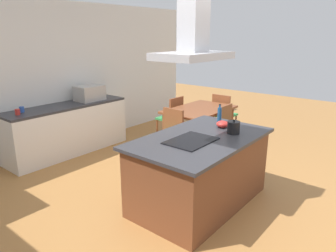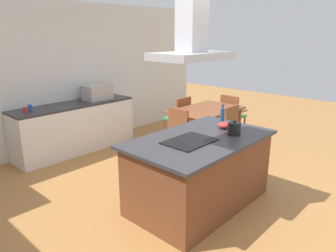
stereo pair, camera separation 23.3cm
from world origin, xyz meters
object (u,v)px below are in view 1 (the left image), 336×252
(chair_at_left_end, at_px, (169,132))
(olive_oil_bottle, at_px, (219,114))
(coffee_mug_blue, at_px, (22,109))
(cooktop, at_px, (191,141))
(chair_facing_island, at_px, (230,127))
(chair_facing_back_wall, at_px, (172,115))
(countertop_microwave, at_px, (89,93))
(mixing_bowl, at_px, (222,124))
(tea_kettle, at_px, (234,127))
(chair_at_right_end, at_px, (223,112))
(range_hood, at_px, (193,36))
(coffee_mug_red, at_px, (18,112))
(dining_table, at_px, (199,113))

(chair_at_left_end, bearing_deg, olive_oil_bottle, -98.70)
(coffee_mug_blue, bearing_deg, cooktop, -79.19)
(chair_facing_island, bearing_deg, chair_facing_back_wall, 90.00)
(countertop_microwave, bearing_deg, cooktop, -104.13)
(mixing_bowl, bearing_deg, tea_kettle, -119.93)
(chair_at_left_end, bearing_deg, chair_facing_back_wall, 36.01)
(chair_at_right_end, bearing_deg, range_hood, -157.27)
(coffee_mug_red, relative_size, dining_table, 0.06)
(cooktop, distance_m, olive_oil_bottle, 0.97)
(coffee_mug_blue, relative_size, chair_facing_back_wall, 0.10)
(chair_facing_island, bearing_deg, dining_table, 90.00)
(mixing_bowl, bearing_deg, range_hood, -179.63)
(olive_oil_bottle, bearing_deg, dining_table, 44.44)
(coffee_mug_blue, height_order, range_hood, range_hood)
(countertop_microwave, xyz_separation_m, coffee_mug_blue, (-1.29, 0.07, -0.09))
(olive_oil_bottle, distance_m, mixing_bowl, 0.28)
(tea_kettle, distance_m, coffee_mug_red, 3.33)
(chair_facing_back_wall, relative_size, chair_at_left_end, 1.00)
(olive_oil_bottle, relative_size, coffee_mug_red, 2.93)
(coffee_mug_blue, bearing_deg, chair_at_left_end, -45.83)
(chair_at_left_end, bearing_deg, dining_table, 0.00)
(cooktop, height_order, chair_facing_back_wall, cooktop)
(chair_facing_island, distance_m, range_hood, 2.64)
(coffee_mug_blue, xyz_separation_m, chair_at_left_end, (1.67, -1.72, -0.44))
(cooktop, relative_size, range_hood, 0.67)
(mixing_bowl, height_order, chair_at_left_end, mixing_bowl)
(range_hood, bearing_deg, countertop_microwave, 75.87)
(tea_kettle, bearing_deg, cooktop, 158.10)
(coffee_mug_blue, bearing_deg, chair_at_right_end, -26.18)
(countertop_microwave, relative_size, chair_at_right_end, 0.56)
(chair_facing_back_wall, bearing_deg, chair_at_right_end, -36.01)
(cooktop, bearing_deg, coffee_mug_blue, 100.81)
(countertop_microwave, distance_m, range_hood, 3.15)
(cooktop, relative_size, olive_oil_bottle, 2.27)
(chair_at_right_end, bearing_deg, dining_table, 180.00)
(chair_facing_island, bearing_deg, olive_oil_bottle, -160.07)
(cooktop, height_order, olive_oil_bottle, olive_oil_bottle)
(chair_at_right_end, bearing_deg, chair_at_left_end, 180.00)
(chair_at_left_end, relative_size, chair_at_right_end, 1.00)
(countertop_microwave, height_order, chair_at_right_end, countertop_microwave)
(coffee_mug_red, height_order, dining_table, coffee_mug_red)
(dining_table, bearing_deg, range_hood, -148.69)
(chair_at_left_end, bearing_deg, tea_kettle, -109.29)
(range_hood, bearing_deg, cooktop, 0.00)
(tea_kettle, relative_size, chair_facing_island, 0.24)
(olive_oil_bottle, xyz_separation_m, chair_facing_back_wall, (1.08, 1.72, -0.50))
(countertop_microwave, bearing_deg, range_hood, -104.13)
(countertop_microwave, bearing_deg, tea_kettle, -92.40)
(olive_oil_bottle, distance_m, coffee_mug_blue, 3.16)
(olive_oil_bottle, bearing_deg, chair_facing_island, 19.93)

